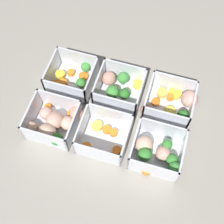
{
  "coord_description": "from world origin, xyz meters",
  "views": [
    {
      "loc": [
        -0.11,
        0.38,
        0.81
      ],
      "look_at": [
        0.0,
        0.0,
        0.03
      ],
      "focal_mm": 50.0,
      "sensor_mm": 36.0,
      "label": 1
    }
  ],
  "objects_px": {
    "container_near_center": "(118,88)",
    "container_far_right": "(54,123)",
    "container_near_left": "(172,103)",
    "container_near_right": "(73,77)",
    "container_far_left": "(157,152)",
    "container_far_center": "(104,136)"
  },
  "relations": [
    {
      "from": "container_near_center",
      "to": "container_far_center",
      "type": "relative_size",
      "value": 1.06
    },
    {
      "from": "container_near_center",
      "to": "container_far_center",
      "type": "distance_m",
      "value": 0.16
    },
    {
      "from": "container_far_center",
      "to": "container_far_right",
      "type": "xyz_separation_m",
      "value": [
        0.14,
        0.0,
        0.0
      ]
    },
    {
      "from": "container_far_center",
      "to": "container_near_right",
      "type": "bearing_deg",
      "value": -46.73
    },
    {
      "from": "container_near_center",
      "to": "container_far_right",
      "type": "xyz_separation_m",
      "value": [
        0.14,
        0.16,
        0.0
      ]
    },
    {
      "from": "container_far_left",
      "to": "container_far_right",
      "type": "relative_size",
      "value": 0.87
    },
    {
      "from": "container_near_right",
      "to": "container_far_left",
      "type": "xyz_separation_m",
      "value": [
        -0.29,
        0.16,
        0.0
      ]
    },
    {
      "from": "container_near_center",
      "to": "container_far_left",
      "type": "xyz_separation_m",
      "value": [
        -0.15,
        0.16,
        0.0
      ]
    },
    {
      "from": "container_far_left",
      "to": "container_far_center",
      "type": "relative_size",
      "value": 1.07
    },
    {
      "from": "container_near_center",
      "to": "container_far_right",
      "type": "relative_size",
      "value": 0.87
    },
    {
      "from": "container_near_center",
      "to": "container_far_left",
      "type": "relative_size",
      "value": 0.99
    },
    {
      "from": "container_near_left",
      "to": "container_near_center",
      "type": "height_order",
      "value": "same"
    },
    {
      "from": "container_near_left",
      "to": "container_far_left",
      "type": "relative_size",
      "value": 1.21
    },
    {
      "from": "container_far_left",
      "to": "container_near_right",
      "type": "bearing_deg",
      "value": -28.45
    },
    {
      "from": "container_near_center",
      "to": "container_near_right",
      "type": "xyz_separation_m",
      "value": [
        0.14,
        0.0,
        -0.0
      ]
    },
    {
      "from": "container_near_right",
      "to": "container_far_center",
      "type": "xyz_separation_m",
      "value": [
        -0.15,
        0.15,
        0.0
      ]
    },
    {
      "from": "container_far_right",
      "to": "container_near_left",
      "type": "bearing_deg",
      "value": -152.41
    },
    {
      "from": "container_near_left",
      "to": "container_near_right",
      "type": "xyz_separation_m",
      "value": [
        0.3,
        -0.0,
        -0.0
      ]
    },
    {
      "from": "container_near_left",
      "to": "container_far_center",
      "type": "distance_m",
      "value": 0.22
    },
    {
      "from": "container_near_left",
      "to": "container_near_right",
      "type": "bearing_deg",
      "value": -0.15
    },
    {
      "from": "container_near_left",
      "to": "container_near_right",
      "type": "height_order",
      "value": "same"
    },
    {
      "from": "container_far_right",
      "to": "container_near_center",
      "type": "bearing_deg",
      "value": -130.71
    }
  ]
}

